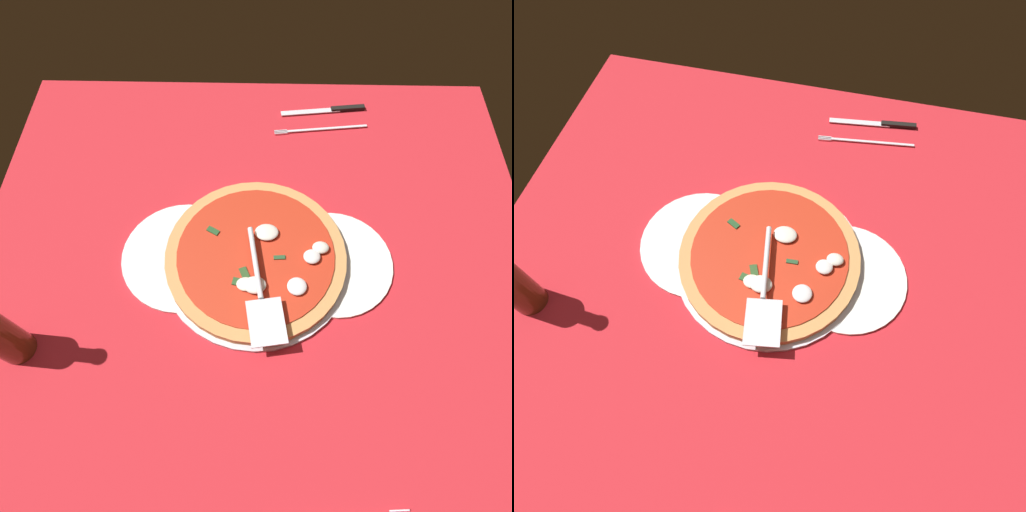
# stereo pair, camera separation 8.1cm
# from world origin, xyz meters

# --- Properties ---
(ground_plane) EXTENTS (1.11, 1.11, 0.01)m
(ground_plane) POSITION_xyz_m (0.00, 0.00, -0.00)
(ground_plane) COLOR red
(checker_pattern) EXTENTS (1.11, 1.11, 0.00)m
(checker_pattern) POSITION_xyz_m (-0.00, 0.00, 0.00)
(checker_pattern) COLOR silver
(checker_pattern) RESTS_ON ground_plane
(pizza_pan) EXTENTS (0.37, 0.37, 0.01)m
(pizza_pan) POSITION_xyz_m (0.00, 0.05, 0.01)
(pizza_pan) COLOR silver
(pizza_pan) RESTS_ON ground_plane
(dinner_plate_left) EXTENTS (0.24, 0.24, 0.01)m
(dinner_plate_left) POSITION_xyz_m (-0.14, 0.05, 0.01)
(dinner_plate_left) COLOR white
(dinner_plate_left) RESTS_ON ground_plane
(dinner_plate_right) EXTENTS (0.23, 0.23, 0.01)m
(dinner_plate_right) POSITION_xyz_m (0.15, 0.04, 0.01)
(dinner_plate_right) COLOR white
(dinner_plate_right) RESTS_ON ground_plane
(pizza) EXTENTS (0.35, 0.35, 0.03)m
(pizza) POSITION_xyz_m (0.00, 0.05, 0.02)
(pizza) COLOR tan
(pizza) RESTS_ON pizza_pan
(pizza_server) EXTENTS (0.08, 0.23, 0.01)m
(pizza_server) POSITION_xyz_m (0.01, -0.04, 0.05)
(pizza_server) COLOR silver
(pizza_server) RESTS_ON pizza
(place_setting_far) EXTENTS (0.22, 0.15, 0.01)m
(place_setting_far) POSITION_xyz_m (0.16, 0.43, 0.00)
(place_setting_far) COLOR white
(place_setting_far) RESTS_ON ground_plane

